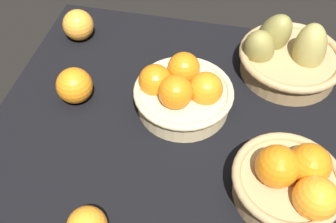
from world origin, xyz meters
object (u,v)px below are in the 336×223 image
Objects in this scene: basket_center at (182,92)px; loose_orange_back_gap at (74,86)px; basket_far_right_pears at (287,56)px; loose_orange_front_gap at (78,25)px; basket_near_right at (291,182)px.

loose_orange_back_gap is (-24.06, -2.88, -0.40)cm from basket_center.
basket_far_right_pears is at bearing 36.98° from basket_center.
basket_far_right_pears reaches higher than loose_orange_back_gap.
loose_orange_front_gap is at bearing 149.62° from basket_center.
basket_near_right is 65.82cm from loose_orange_front_gap.
basket_far_right_pears is at bearing -1.70° from loose_orange_front_gap.
basket_center reaches higher than loose_orange_back_gap.
loose_orange_back_gap is at bearing -71.45° from loose_orange_front_gap.
basket_near_right reaches higher than loose_orange_front_gap.
loose_orange_front_gap is 0.98× the size of loose_orange_back_gap.
basket_center is 36.12cm from loose_orange_front_gap.
loose_orange_front_gap is (-53.31, 1.58, -0.74)cm from basket_far_right_pears.
basket_near_right is at bearing -18.09° from loose_orange_back_gap.
basket_far_right_pears is 35.12cm from basket_near_right.
loose_orange_back_gap is at bearing -157.06° from basket_far_right_pears.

